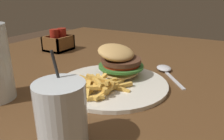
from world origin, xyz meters
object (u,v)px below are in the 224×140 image
at_px(meal_plate_near, 115,72).
at_px(spoon, 165,69).
at_px(condiment_caddy, 59,42).
at_px(juice_glass, 62,117).

relative_size(meal_plate_near, spoon, 1.91).
height_order(meal_plate_near, condiment_caddy, meal_plate_near).
relative_size(spoon, condiment_caddy, 1.47).
height_order(meal_plate_near, spoon, meal_plate_near).
bearing_deg(spoon, condiment_caddy, 49.00).
distance_m(meal_plate_near, juice_glass, 0.29).
bearing_deg(condiment_caddy, juice_glass, -136.27).
distance_m(juice_glass, condiment_caddy, 0.65).
bearing_deg(juice_glass, condiment_caddy, 43.73).
distance_m(spoon, condiment_caddy, 0.49).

